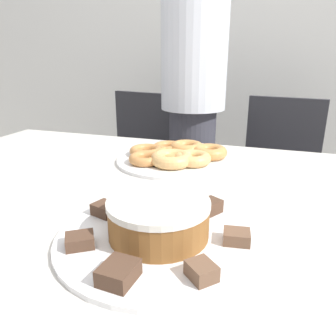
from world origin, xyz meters
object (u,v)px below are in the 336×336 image
object	(u,v)px
person_standing	(193,95)
plate_cake	(159,237)
office_chair_left	(131,173)
plate_donuts	(173,160)
frosted_cake	(159,218)
office_chair_right	(273,189)

from	to	relation	value
person_standing	plate_cake	distance (m)	1.11
office_chair_left	plate_donuts	size ratio (longest dim) A/B	2.36
plate_cake	plate_donuts	size ratio (longest dim) A/B	1.04
frosted_cake	plate_cake	bearing A→B (deg)	-90.00
plate_donuts	person_standing	bearing A→B (deg)	98.12
office_chair_right	plate_donuts	xyz separation A→B (m)	(-0.34, -0.71, 0.34)
office_chair_right	plate_donuts	bearing A→B (deg)	-106.08
office_chair_left	plate_donuts	xyz separation A→B (m)	(0.49, -0.71, 0.34)
office_chair_right	plate_cake	distance (m)	1.25
person_standing	frosted_cake	world-z (taller)	person_standing
person_standing	office_chair_left	world-z (taller)	person_standing
office_chair_left	plate_donuts	world-z (taller)	office_chair_left
plate_cake	frosted_cake	xyz separation A→B (m)	(0.00, 0.00, 0.04)
office_chair_left	frosted_cake	xyz separation A→B (m)	(0.60, -1.18, 0.39)
office_chair_left	plate_cake	world-z (taller)	office_chair_left
person_standing	plate_donuts	size ratio (longest dim) A/B	4.56
person_standing	plate_cake	world-z (taller)	person_standing
frosted_cake	person_standing	bearing A→B (deg)	100.73
office_chair_left	frosted_cake	size ratio (longest dim) A/B	4.59
person_standing	plate_donuts	world-z (taller)	person_standing
plate_cake	plate_donuts	bearing A→B (deg)	104.02
plate_cake	frosted_cake	size ratio (longest dim) A/B	2.03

